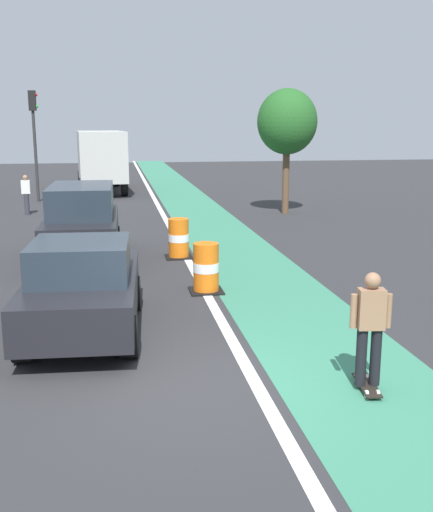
# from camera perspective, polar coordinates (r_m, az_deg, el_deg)

# --- Properties ---
(ground_plane) EXTENTS (100.00, 100.00, 0.00)m
(ground_plane) POSITION_cam_1_polar(r_m,az_deg,el_deg) (8.93, -2.41, -11.71)
(ground_plane) COLOR #2D2D30
(bike_lane_strip) EXTENTS (2.50, 80.00, 0.01)m
(bike_lane_strip) POSITION_cam_1_polar(r_m,az_deg,el_deg) (20.69, 0.04, 2.28)
(bike_lane_strip) COLOR #387F60
(bike_lane_strip) RESTS_ON ground
(lane_divider_stripe) EXTENTS (0.20, 80.00, 0.01)m
(lane_divider_stripe) POSITION_cam_1_polar(r_m,az_deg,el_deg) (20.50, -4.10, 2.16)
(lane_divider_stripe) COLOR silver
(lane_divider_stripe) RESTS_ON ground
(skateboarder_on_lane) EXTENTS (0.57, 0.82, 1.69)m
(skateboarder_on_lane) POSITION_cam_1_polar(r_m,az_deg,el_deg) (8.59, 14.26, -6.56)
(skateboarder_on_lane) COLOR black
(skateboarder_on_lane) RESTS_ON ground
(parked_sedan_nearest) EXTENTS (2.10, 4.20, 1.70)m
(parked_sedan_nearest) POSITION_cam_1_polar(r_m,az_deg,el_deg) (10.82, -12.46, -2.96)
(parked_sedan_nearest) COLOR black
(parked_sedan_nearest) RESTS_ON ground
(parked_suv_second) EXTENTS (1.98, 4.63, 2.04)m
(parked_suv_second) POSITION_cam_1_polar(r_m,az_deg,el_deg) (16.62, -12.51, 3.08)
(parked_suv_second) COLOR black
(parked_suv_second) RESTS_ON ground
(traffic_barrel_front) EXTENTS (0.73, 0.73, 1.09)m
(traffic_barrel_front) POSITION_cam_1_polar(r_m,az_deg,el_deg) (13.27, -0.99, -1.16)
(traffic_barrel_front) COLOR orange
(traffic_barrel_front) RESTS_ON ground
(traffic_barrel_mid) EXTENTS (0.73, 0.73, 1.09)m
(traffic_barrel_mid) POSITION_cam_1_polar(r_m,az_deg,el_deg) (16.68, -3.59, 1.63)
(traffic_barrel_mid) COLOR orange
(traffic_barrel_mid) RESTS_ON ground
(delivery_truck_down_block) EXTENTS (2.83, 7.74, 3.23)m
(delivery_truck_down_block) POSITION_cam_1_polar(r_m,az_deg,el_deg) (33.46, -10.88, 9.12)
(delivery_truck_down_block) COLOR beige
(delivery_truck_down_block) RESTS_ON ground
(traffic_light_corner) EXTENTS (0.41, 0.32, 5.10)m
(traffic_light_corner) POSITION_cam_1_polar(r_m,az_deg,el_deg) (29.88, -16.81, 11.63)
(traffic_light_corner) COLOR #2D2D2D
(traffic_light_corner) RESTS_ON ground
(pedestrian_waiting) EXTENTS (0.34, 0.20, 1.61)m
(pedestrian_waiting) POSITION_cam_1_polar(r_m,az_deg,el_deg) (25.68, -17.49, 5.63)
(pedestrian_waiting) COLOR #33333D
(pedestrian_waiting) RESTS_ON ground
(street_tree_sidewalk) EXTENTS (2.40, 2.40, 5.00)m
(street_tree_sidewalk) POSITION_cam_1_polar(r_m,az_deg,el_deg) (24.90, 6.67, 12.39)
(street_tree_sidewalk) COLOR brown
(street_tree_sidewalk) RESTS_ON ground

